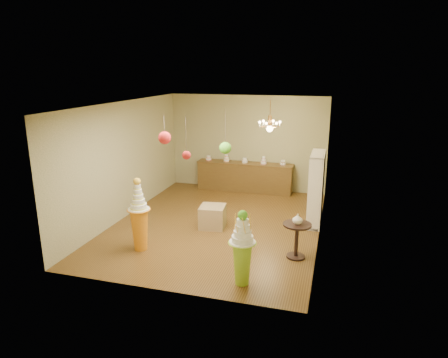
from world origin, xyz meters
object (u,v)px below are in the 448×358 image
(pedestal_green, at_px, (242,253))
(sideboard, at_px, (245,176))
(round_table, at_px, (297,236))
(pedestal_orange, at_px, (140,223))

(pedestal_green, relative_size, sideboard, 0.47)
(pedestal_green, height_order, round_table, pedestal_green)
(sideboard, xyz_separation_m, round_table, (2.10, -4.27, 0.00))
(sideboard, bearing_deg, pedestal_orange, -103.69)
(pedestal_green, xyz_separation_m, pedestal_orange, (-2.44, 0.79, 0.01))
(pedestal_green, distance_m, pedestal_orange, 2.57)
(pedestal_green, xyz_separation_m, round_table, (0.83, 1.33, -0.12))
(pedestal_orange, distance_m, round_table, 3.32)
(round_table, bearing_deg, pedestal_green, -121.95)
(pedestal_green, xyz_separation_m, sideboard, (-1.27, 5.60, -0.13))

